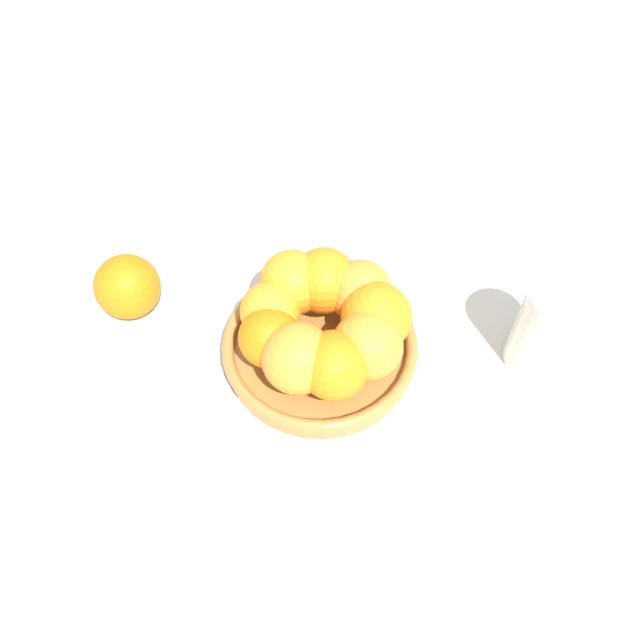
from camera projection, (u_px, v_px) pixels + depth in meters
The scene contains 5 objects.
ground_plane at pixel (320, 355), 0.78m from camera, with size 4.00×4.00×0.00m, color beige.
fruit_bowl at pixel (320, 347), 0.76m from camera, with size 0.24×0.24×0.03m.
orange_pile at pixel (325, 319), 0.72m from camera, with size 0.20×0.20×0.08m.
stray_orange at pixel (127, 287), 0.79m from camera, with size 0.08×0.08×0.08m, color orange.
drinking_glass at pixel (548, 329), 0.72m from camera, with size 0.08×0.08×0.12m, color silver.
Camera 1 is at (0.02, 0.43, 0.65)m, focal length 35.00 mm.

